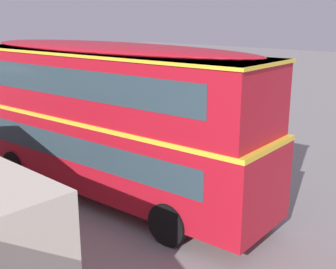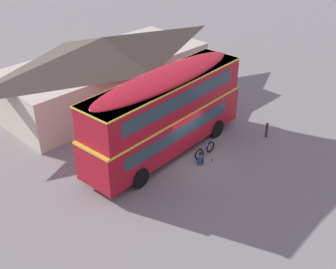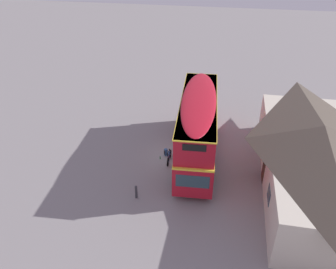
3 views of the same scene
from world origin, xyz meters
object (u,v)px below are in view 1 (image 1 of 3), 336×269
Objects in this scene: touring_bicycle at (127,162)px; backpack_on_ground at (149,166)px; double_decker_bus at (106,114)px; water_bottle_green_metal at (144,165)px; kerb_bollard at (84,131)px.

touring_bicycle is 0.86m from backpack_on_ground.
double_decker_bus is at bearing 123.43° from touring_bicycle.
touring_bicycle is 0.76m from water_bottle_green_metal.
kerb_bollard reaches higher than backpack_on_ground.
kerb_bollard is (4.44, -0.56, 0.38)m from water_bottle_green_metal.
backpack_on_ground is 5.14m from kerb_bollard.
touring_bicycle reaches higher than water_bottle_green_metal.
backpack_on_ground reaches higher than water_bottle_green_metal.
double_decker_bus is at bearing 150.44° from kerb_bollard.
kerb_bollard is (4.29, -1.27, 0.13)m from touring_bicycle.
double_decker_bus is at bearing 101.77° from backpack_on_ground.
kerb_bollard is (5.06, -0.88, 0.21)m from backpack_on_ground.
double_decker_bus is 3.19m from touring_bicycle.
double_decker_bus reaches higher than kerb_bollard.
backpack_on_ground is at bearing -78.23° from double_decker_bus.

